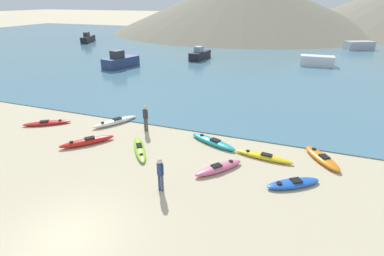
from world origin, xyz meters
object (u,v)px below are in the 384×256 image
kayak_on_sand_1 (293,183)px  kayak_on_sand_4 (263,156)px  kayak_on_sand_8 (87,141)px  moored_boat_0 (120,61)px  moored_boat_4 (317,61)px  kayak_on_sand_2 (213,142)px  person_near_foreground (160,173)px  kayak_on_sand_5 (322,158)px  moored_boat_1 (88,39)px  moored_boat_2 (359,45)px  kayak_on_sand_7 (115,122)px  kayak_on_sand_3 (140,149)px  moored_boat_3 (200,55)px  kayak_on_sand_6 (219,168)px  kayak_on_sand_0 (47,123)px  person_near_waterline (145,117)px

kayak_on_sand_1 → kayak_on_sand_4: 2.69m
kayak_on_sand_8 → moored_boat_0: 21.48m
kayak_on_sand_8 → moored_boat_4: (12.73, 28.84, 0.50)m
kayak_on_sand_4 → kayak_on_sand_8: (-9.99, -1.93, 0.05)m
kayak_on_sand_2 → kayak_on_sand_4: kayak_on_sand_2 is taller
kayak_on_sand_8 → person_near_foreground: (6.14, -2.67, 0.75)m
kayak_on_sand_5 → moored_boat_1: (-42.24, 34.30, 0.59)m
kayak_on_sand_2 → moored_boat_2: 44.78m
kayak_on_sand_7 → person_near_foreground: (6.41, -5.93, 0.76)m
kayak_on_sand_3 → moored_boat_1: (-32.62, 36.73, 0.62)m
kayak_on_sand_4 → moored_boat_3: moored_boat_3 is taller
kayak_on_sand_2 → kayak_on_sand_4: 3.14m
moored_boat_3 → moored_boat_4: 15.46m
kayak_on_sand_2 → moored_boat_0: bearing=136.1°
kayak_on_sand_2 → moored_boat_4: (5.80, 26.18, 0.53)m
moored_boat_0 → moored_boat_2: size_ratio=0.98×
kayak_on_sand_4 → moored_boat_2: 44.74m
kayak_on_sand_1 → moored_boat_2: 46.51m
kayak_on_sand_7 → person_near_foreground: person_near_foreground is taller
kayak_on_sand_5 → kayak_on_sand_8: size_ratio=0.98×
moored_boat_0 → moored_boat_1: size_ratio=0.90×
kayak_on_sand_5 → kayak_on_sand_8: (-12.93, -2.78, 0.02)m
kayak_on_sand_5 → moored_boat_4: (-0.20, 26.06, 0.52)m
kayak_on_sand_4 → person_near_foreground: person_near_foreground is taller
kayak_on_sand_6 → person_near_foreground: 3.29m
kayak_on_sand_4 → moored_boat_3: size_ratio=0.73×
kayak_on_sand_5 → kayak_on_sand_2: bearing=-178.9°
kayak_on_sand_3 → moored_boat_3: 28.00m
kayak_on_sand_6 → kayak_on_sand_7: size_ratio=0.81×
moored_boat_2 → moored_boat_0: bearing=-137.8°
person_near_foreground → moored_boat_0: 27.03m
kayak_on_sand_7 → moored_boat_4: 28.70m
kayak_on_sand_0 → kayak_on_sand_6: bearing=-7.2°
kayak_on_sand_7 → person_near_foreground: bearing=-42.8°
kayak_on_sand_5 → moored_boat_0: size_ratio=0.56×
kayak_on_sand_5 → person_near_foreground: bearing=-141.3°
kayak_on_sand_5 → moored_boat_0: (-22.97, 16.21, 0.64)m
kayak_on_sand_5 → moored_boat_4: size_ratio=0.67×
kayak_on_sand_6 → moored_boat_2: bearing=76.1°
kayak_on_sand_7 → moored_boat_2: (19.70, 42.40, 0.56)m
kayak_on_sand_6 → moored_boat_0: size_ratio=0.53×
kayak_on_sand_0 → person_near_waterline: 7.07m
kayak_on_sand_1 → kayak_on_sand_3: 8.35m
moored_boat_2 → kayak_on_sand_0: bearing=-118.5°
kayak_on_sand_6 → kayak_on_sand_7: bearing=157.9°
kayak_on_sand_1 → kayak_on_sand_6: (-3.57, 0.06, 0.03)m
kayak_on_sand_1 → kayak_on_sand_7: kayak_on_sand_7 is taller
kayak_on_sand_7 → moored_boat_2: size_ratio=0.64×
kayak_on_sand_2 → kayak_on_sand_7: (-7.20, 0.60, 0.02)m
kayak_on_sand_7 → kayak_on_sand_2: bearing=-4.8°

